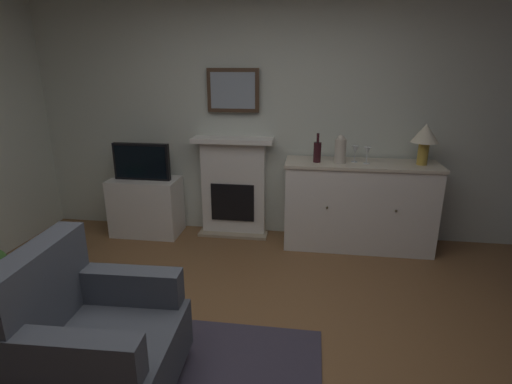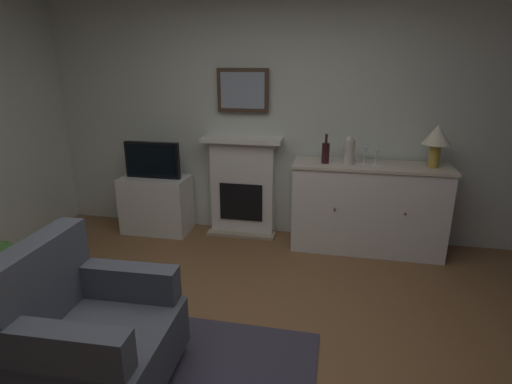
% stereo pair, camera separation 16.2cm
% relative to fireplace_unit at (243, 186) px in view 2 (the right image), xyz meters
% --- Properties ---
extents(ground_plane, '(5.36, 4.56, 0.10)m').
position_rel_fireplace_unit_xyz_m(ground_plane, '(0.41, -2.12, -0.60)').
color(ground_plane, brown).
rests_on(ground_plane, ground).
extents(wall_rear, '(5.36, 0.06, 2.83)m').
position_rel_fireplace_unit_xyz_m(wall_rear, '(0.41, 0.13, 0.87)').
color(wall_rear, silver).
rests_on(wall_rear, ground_plane).
extents(fireplace_unit, '(0.87, 0.30, 1.10)m').
position_rel_fireplace_unit_xyz_m(fireplace_unit, '(0.00, 0.00, 0.00)').
color(fireplace_unit, white).
rests_on(fireplace_unit, ground_plane).
extents(framed_picture, '(0.55, 0.04, 0.45)m').
position_rel_fireplace_unit_xyz_m(framed_picture, '(-0.00, 0.05, 1.04)').
color(framed_picture, '#473323').
extents(sideboard_cabinet, '(1.52, 0.49, 0.91)m').
position_rel_fireplace_unit_xyz_m(sideboard_cabinet, '(1.35, -0.18, -0.09)').
color(sideboard_cabinet, white).
rests_on(sideboard_cabinet, ground_plane).
extents(table_lamp, '(0.26, 0.26, 0.40)m').
position_rel_fireplace_unit_xyz_m(table_lamp, '(1.91, -0.18, 0.64)').
color(table_lamp, '#B79338').
rests_on(table_lamp, sideboard_cabinet).
extents(wine_bottle, '(0.08, 0.08, 0.29)m').
position_rel_fireplace_unit_xyz_m(wine_bottle, '(0.90, -0.22, 0.47)').
color(wine_bottle, '#331419').
rests_on(wine_bottle, sideboard_cabinet).
extents(wine_glass_left, '(0.07, 0.07, 0.16)m').
position_rel_fireplace_unit_xyz_m(wine_glass_left, '(1.27, -0.16, 0.48)').
color(wine_glass_left, silver).
rests_on(wine_glass_left, sideboard_cabinet).
extents(wine_glass_center, '(0.07, 0.07, 0.16)m').
position_rel_fireplace_unit_xyz_m(wine_glass_center, '(1.38, -0.22, 0.48)').
color(wine_glass_center, silver).
rests_on(wine_glass_center, sideboard_cabinet).
extents(vase_decorative, '(0.11, 0.11, 0.28)m').
position_rel_fireplace_unit_xyz_m(vase_decorative, '(1.12, -0.23, 0.50)').
color(vase_decorative, beige).
rests_on(vase_decorative, sideboard_cabinet).
extents(tv_cabinet, '(0.75, 0.42, 0.64)m').
position_rel_fireplace_unit_xyz_m(tv_cabinet, '(-0.98, -0.16, -0.23)').
color(tv_cabinet, white).
rests_on(tv_cabinet, ground_plane).
extents(tv_set, '(0.62, 0.07, 0.40)m').
position_rel_fireplace_unit_xyz_m(tv_set, '(-0.98, -0.19, 0.29)').
color(tv_set, black).
rests_on(tv_set, tv_cabinet).
extents(potted_plant_fern, '(0.30, 0.30, 0.43)m').
position_rel_fireplace_unit_xyz_m(potted_plant_fern, '(-1.73, -1.59, -0.29)').
color(potted_plant_fern, silver).
rests_on(potted_plant_fern, ground_plane).
extents(armchair, '(0.84, 0.81, 0.92)m').
position_rel_fireplace_unit_xyz_m(armchair, '(-0.33, -2.44, -0.17)').
color(armchair, '#474C56').
rests_on(armchair, ground_plane).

